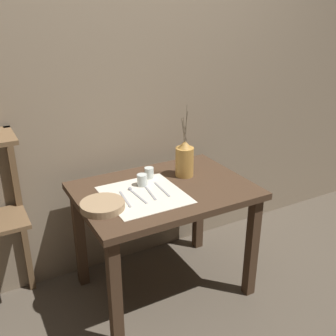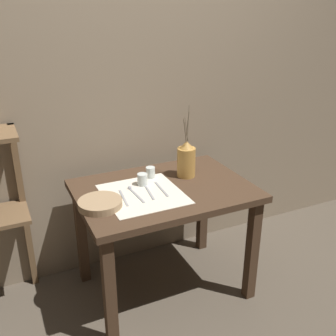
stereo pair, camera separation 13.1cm
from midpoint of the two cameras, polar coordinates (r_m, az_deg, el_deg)
The scene contains 12 objects.
ground_plane at distance 2.68m, azimuth 0.92°, elevation -16.84°, with size 12.00×12.00×0.00m, color brown.
stone_wall_back at distance 2.55m, azimuth -3.62°, elevation 11.18°, with size 7.00×0.06×2.40m.
wooden_table at distance 2.34m, azimuth 1.02°, elevation -5.31°, with size 1.01×0.72×0.72m.
linen_cloth at distance 2.22m, azimuth -1.97°, elevation -3.81°, with size 0.43×0.45×0.00m.
pitcher_with_flowers at distance 2.41m, azimuth 4.22°, elevation 1.15°, with size 0.11×0.11×0.44m.
wooden_bowl at distance 2.10m, azimuth -8.06°, elevation -5.15°, with size 0.23×0.23×0.04m.
glass_tumbler_near at distance 2.31m, azimuth -2.13°, elevation -1.67°, with size 0.06×0.06×0.07m.
glass_tumbler_far at distance 2.41m, azimuth -1.01°, elevation -0.65°, with size 0.06×0.06×0.07m.
knife_center at distance 2.17m, azimuth -4.76°, elevation -4.35°, with size 0.04×0.20×0.00m.
spoon_inner at distance 2.24m, azimuth -3.51°, elevation -3.36°, with size 0.03×0.21×0.02m.
fork_outer at distance 2.23m, azimuth -1.07°, elevation -3.50°, with size 0.04×0.20×0.00m.
fork_inner at distance 2.27m, azimuth 0.71°, elevation -3.09°, with size 0.02×0.20×0.00m.
Camera 2 is at (-0.86, -1.89, 1.70)m, focal length 42.00 mm.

